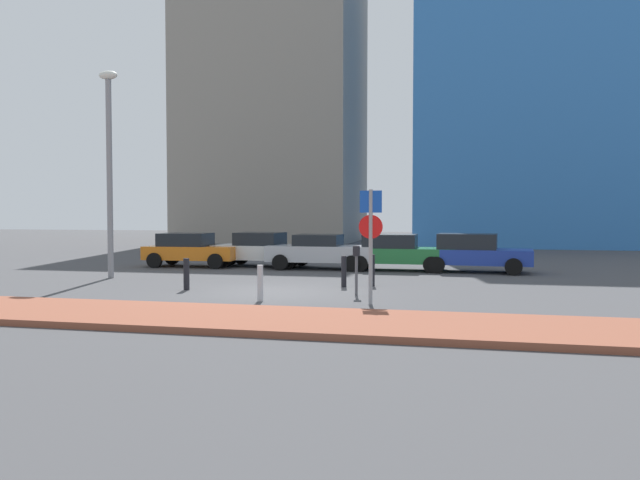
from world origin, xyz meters
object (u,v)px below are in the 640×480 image
parked_car_white (263,249)px  parked_car_green (397,252)px  parked_car_orange (191,249)px  traffic_bollard_mid (372,270)px  traffic_bollard_edge (260,283)px  traffic_bollard_far (344,271)px  parked_car_silver (320,251)px  parking_sign_post (371,232)px  parked_car_blue (472,252)px  street_lamp (109,157)px  parking_meter (356,263)px  traffic_bollard_near (186,274)px

parked_car_white → parked_car_green: 5.87m
parked_car_orange → traffic_bollard_mid: 10.18m
parked_car_white → parked_car_green: size_ratio=0.99×
traffic_bollard_mid → traffic_bollard_edge: bearing=-120.1°
traffic_bollard_far → parked_car_white: bearing=126.2°
parked_car_silver → parking_sign_post: bearing=-69.8°
parked_car_silver → parked_car_blue: size_ratio=0.95×
street_lamp → traffic_bollard_edge: (7.05, -4.43, -3.79)m
traffic_bollard_mid → traffic_bollard_edge: traffic_bollard_mid is taller
parking_meter → traffic_bollard_far: bearing=110.8°
parked_car_silver → parked_car_green: (3.18, 0.06, 0.01)m
parked_car_orange → parking_sign_post: (9.18, -9.38, 1.06)m
traffic_bollard_near → parking_sign_post: bearing=-16.7°
parked_car_orange → parking_sign_post: bearing=-45.6°
parked_car_white → parked_car_silver: bearing=-12.4°
parked_car_silver → parked_car_orange: bearing=-178.2°
parked_car_green → traffic_bollard_near: (-5.47, -7.88, -0.28)m
parked_car_blue → parking_meter: (-3.20, -7.86, 0.12)m
parked_car_orange → street_lamp: 6.16m
parked_car_green → traffic_bollard_mid: (-0.20, -5.62, -0.26)m
parked_car_orange → traffic_bollard_near: bearing=-66.1°
traffic_bollard_mid → street_lamp: bearing=177.8°
parked_car_silver → street_lamp: size_ratio=0.59×
parked_car_orange → parking_sign_post: size_ratio=1.39×
parking_meter → street_lamp: 10.25m
parked_car_orange → parked_car_white: parked_car_white is taller
parked_car_white → parking_meter: (5.55, -8.49, 0.15)m
traffic_bollard_far → traffic_bollard_edge: (-1.53, -3.60, -0.01)m
parked_car_blue → parking_meter: size_ratio=3.27×
parked_car_green → traffic_bollard_far: size_ratio=4.49×
traffic_bollard_far → traffic_bollard_mid: bearing=29.1°
traffic_bollard_far → traffic_bollard_edge: traffic_bollard_far is taller
parking_meter → traffic_bollard_edge: (-2.24, -1.71, -0.42)m
traffic_bollard_mid → traffic_bollard_edge: size_ratio=1.05×
parked_car_white → parked_car_green: parked_car_white is taller
parking_meter → parked_car_orange: bearing=137.9°
parked_car_white → parked_car_blue: parked_car_blue is taller
parked_car_white → parked_car_silver: 2.74m
parked_car_silver → parking_meter: bearing=-70.0°
parked_car_blue → parked_car_silver: bearing=179.6°
street_lamp → parked_car_blue: bearing=22.4°
traffic_bollard_mid → traffic_bollard_far: size_ratio=1.03×
parking_sign_post → traffic_bollard_near: parking_sign_post is taller
parked_car_silver → street_lamp: street_lamp is taller
parking_meter → traffic_bollard_far: parking_meter is taller
parked_car_orange → parked_car_white: bearing=14.4°
parked_car_green → traffic_bollard_near: 9.59m
parking_sign_post → traffic_bollard_far: (-1.36, 3.54, -1.33)m
parked_car_blue → street_lamp: 13.95m
traffic_bollard_edge → parking_meter: bearing=37.3°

